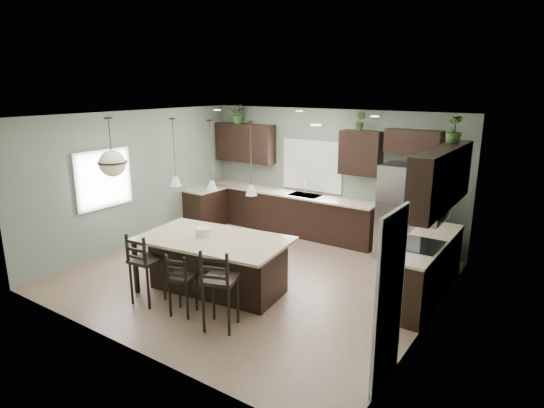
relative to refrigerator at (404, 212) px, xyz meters
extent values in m
plane|color=#9E8466|center=(-1.86, -2.33, -0.93)|extent=(6.00, 6.00, 0.00)
cube|color=white|center=(1.12, -3.88, 0.09)|extent=(0.04, 0.82, 2.04)
cube|color=white|center=(-2.26, 0.41, 0.62)|extent=(1.35, 0.02, 1.00)
cube|color=white|center=(-4.84, -3.13, 0.62)|extent=(0.02, 1.10, 1.00)
cube|color=black|center=(-4.56, -0.63, -0.48)|extent=(0.60, 0.90, 0.90)
cube|color=beige|center=(-4.54, -0.63, -0.01)|extent=(0.66, 0.96, 0.04)
cube|color=black|center=(-2.71, 0.12, -0.48)|extent=(4.20, 0.60, 0.90)
cube|color=beige|center=(-2.71, 0.10, -0.01)|extent=(4.20, 0.66, 0.04)
cube|color=gray|center=(-2.26, 0.10, 0.01)|extent=(0.70, 0.45, 0.01)
cylinder|color=silver|center=(-2.26, 0.07, 0.16)|extent=(0.02, 0.02, 0.28)
cube|color=black|center=(-4.01, 0.25, 1.02)|extent=(1.55, 0.34, 0.90)
cube|color=black|center=(-1.06, 0.25, 1.02)|extent=(0.85, 0.34, 0.90)
cube|color=black|center=(-0.01, 0.25, 1.32)|extent=(1.05, 0.34, 0.45)
cube|color=black|center=(0.84, -1.45, -0.48)|extent=(0.60, 2.35, 0.90)
cube|color=beige|center=(0.82, -1.45, -0.01)|extent=(0.66, 2.35, 0.04)
cube|color=black|center=(0.82, -1.73, 0.02)|extent=(0.58, 0.75, 0.02)
cube|color=gray|center=(0.54, -1.73, -0.48)|extent=(0.01, 0.72, 0.60)
cube|color=black|center=(0.97, -1.45, 1.02)|extent=(0.34, 2.35, 0.90)
cube|color=gray|center=(0.92, -1.73, 0.62)|extent=(0.40, 0.75, 0.40)
cube|color=#9D9BA4|center=(0.00, 0.00, 0.00)|extent=(0.90, 0.74, 1.85)
cube|color=black|center=(-2.02, -3.19, -0.46)|extent=(2.53, 1.64, 0.92)
cylinder|color=silver|center=(-2.22, -3.22, 0.07)|extent=(0.24, 0.24, 0.14)
cube|color=black|center=(-2.63, -4.06, -0.35)|extent=(0.46, 0.46, 1.15)
cube|color=black|center=(-1.91, -4.03, -0.44)|extent=(0.44, 0.44, 0.97)
cube|color=black|center=(-1.19, -4.02, -0.33)|extent=(0.57, 0.57, 1.20)
imported|color=#2A5A27|center=(-4.17, 0.22, 1.70)|extent=(0.45, 0.40, 0.45)
imported|color=#325625|center=(-1.08, 0.22, 1.67)|extent=(0.25, 0.22, 0.39)
imported|color=#355424|center=(0.94, -0.85, 1.69)|extent=(0.31, 0.31, 0.43)
plane|color=gray|center=(-1.86, 0.42, 0.48)|extent=(6.00, 0.00, 6.00)
plane|color=gray|center=(-1.86, -5.08, 0.48)|extent=(6.00, 0.00, 6.00)
plane|color=gray|center=(-4.86, -2.33, 0.48)|extent=(0.00, 5.50, 5.50)
plane|color=gray|center=(1.14, -2.33, 0.48)|extent=(0.00, 5.50, 5.50)
plane|color=white|center=(-1.86, -2.33, 1.87)|extent=(6.00, 6.00, 0.00)
camera|label=1|loc=(2.60, -8.35, 2.37)|focal=30.00mm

